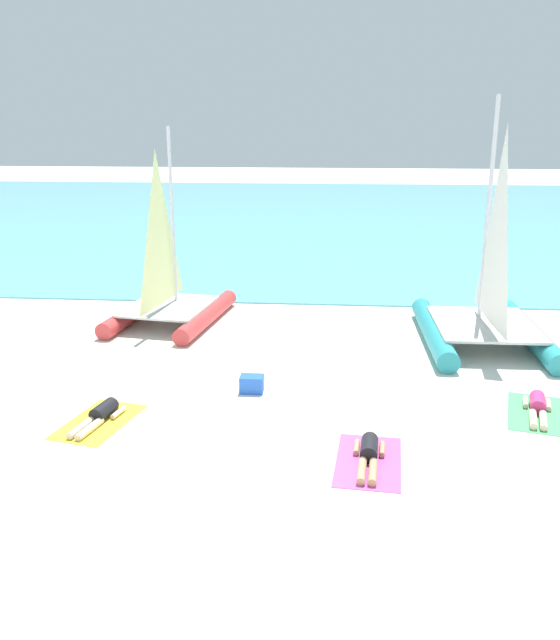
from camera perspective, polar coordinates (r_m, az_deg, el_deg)
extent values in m
plane|color=white|center=(20.72, 1.22, 1.13)|extent=(120.00, 120.00, 0.00)
cube|color=#5BB2C1|center=(40.55, 3.00, 8.91)|extent=(120.00, 40.00, 0.05)
cylinder|color=teal|center=(17.87, 12.94, -0.98)|extent=(0.60, 4.73, 0.54)
cylinder|color=teal|center=(18.43, 20.56, -1.11)|extent=(0.60, 4.73, 0.54)
cube|color=silver|center=(17.81, 17.04, -0.34)|extent=(2.51, 3.06, 0.07)
cylinder|color=silver|center=(17.88, 17.34, 8.84)|extent=(0.11, 0.11, 5.63)
pyramid|color=white|center=(16.84, 18.13, 7.74)|extent=(0.10, 2.48, 4.73)
cylinder|color=#CC3838|center=(19.85, -12.14, 0.75)|extent=(1.07, 4.16, 0.47)
cylinder|color=#CC3838|center=(19.05, -6.22, 0.36)|extent=(1.07, 4.16, 0.47)
cube|color=silver|center=(19.18, -9.50, 1.16)|extent=(2.53, 2.94, 0.06)
cylinder|color=silver|center=(19.22, -9.18, 8.64)|extent=(0.10, 0.10, 4.93)
pyramid|color=#EAEA99|center=(18.35, -10.30, 7.73)|extent=(0.37, 2.15, 4.14)
cube|color=yellow|center=(13.47, -15.19, -8.37)|extent=(1.49, 2.09, 0.01)
cylinder|color=black|center=(13.56, -14.79, -7.44)|extent=(0.43, 0.67, 0.30)
sphere|color=beige|center=(13.88, -13.91, -6.80)|extent=(0.22, 0.22, 0.22)
cylinder|color=beige|center=(13.15, -16.59, -8.77)|extent=(0.31, 0.79, 0.14)
cylinder|color=beige|center=(13.06, -15.93, -8.90)|extent=(0.31, 0.79, 0.14)
cylinder|color=beige|center=(13.83, -15.21, -7.40)|extent=(0.20, 0.46, 0.10)
cylinder|color=beige|center=(13.61, -13.63, -7.68)|extent=(0.20, 0.46, 0.10)
cube|color=#D84C99|center=(11.73, 7.55, -11.86)|extent=(1.26, 1.99, 0.01)
cylinder|color=black|center=(11.83, 7.62, -10.74)|extent=(0.35, 0.64, 0.30)
sphere|color=tan|center=(12.20, 7.70, -9.85)|extent=(0.22, 0.22, 0.22)
cylinder|color=tan|center=(11.30, 7.00, -12.58)|extent=(0.21, 0.79, 0.14)
cylinder|color=tan|center=(11.30, 7.93, -12.63)|extent=(0.21, 0.79, 0.14)
cylinder|color=tan|center=(12.02, 6.57, -10.72)|extent=(0.14, 0.46, 0.10)
cylinder|color=tan|center=(12.01, 8.70, -10.83)|extent=(0.14, 0.46, 0.10)
cube|color=#4CB266|center=(14.30, 21.07, -7.44)|extent=(1.52, 2.11, 0.01)
cylinder|color=#D83372|center=(14.42, 21.11, -6.56)|extent=(0.44, 0.67, 0.30)
sphere|color=beige|center=(14.80, 21.07, -5.95)|extent=(0.22, 0.22, 0.22)
cylinder|color=beige|center=(13.85, 20.79, -7.86)|extent=(0.32, 0.79, 0.14)
cylinder|color=beige|center=(13.86, 21.53, -7.92)|extent=(0.32, 0.79, 0.14)
cylinder|color=beige|center=(14.59, 20.20, -6.57)|extent=(0.21, 0.46, 0.10)
cylinder|color=beige|center=(14.61, 21.92, -6.72)|extent=(0.21, 0.46, 0.10)
cube|color=blue|center=(14.31, -2.42, -5.47)|extent=(0.50, 0.36, 0.36)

